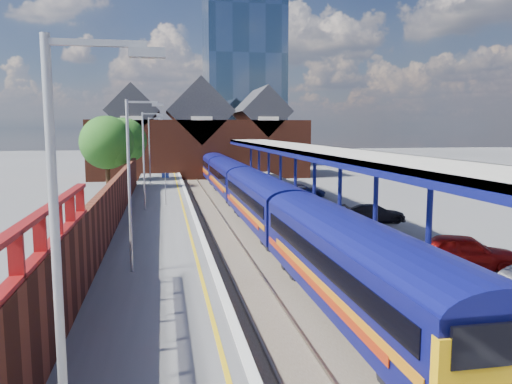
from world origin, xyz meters
TOP-DOWN VIEW (x-y plane):
  - ground at (0.00, 30.00)m, footprint 240.00×240.00m
  - ballast_bed at (0.00, 20.00)m, footprint 6.00×76.00m
  - rails at (0.00, 20.00)m, footprint 4.51×76.00m
  - left_platform at (-5.50, 20.00)m, footprint 5.00×76.00m
  - right_platform at (6.00, 20.00)m, footprint 6.00×76.00m
  - coping_left at (-3.15, 20.00)m, footprint 0.30×76.00m
  - coping_right at (3.15, 20.00)m, footprint 0.30×76.00m
  - yellow_line at (-3.75, 20.00)m, footprint 0.14×76.00m
  - train at (1.49, 26.77)m, footprint 2.87×65.90m
  - canopy at (5.48, 21.95)m, footprint 4.50×52.00m
  - lamp_post_a at (-6.36, -8.00)m, footprint 1.48×0.18m
  - lamp_post_b at (-6.36, 6.00)m, footprint 1.48×0.18m
  - lamp_post_c at (-6.36, 22.00)m, footprint 1.48×0.18m
  - lamp_post_d at (-6.36, 38.00)m, footprint 1.48×0.18m
  - platform_sign at (-5.00, 24.00)m, footprint 0.55×0.08m
  - brick_wall at (-8.10, 13.54)m, footprint 0.35×50.00m
  - station_building at (0.00, 58.00)m, footprint 30.00×12.12m
  - glass_tower at (10.00, 80.00)m, footprint 14.20×14.20m
  - tree_near at (-10.35, 35.91)m, footprint 5.20×5.20m
  - tree_far at (-9.35, 43.91)m, footprint 5.20×5.20m
  - parked_car_red at (7.20, 3.89)m, footprint 4.66×3.22m
  - parked_car_dark at (7.85, 14.45)m, footprint 3.99×1.80m
  - parked_car_blue at (6.48, 26.30)m, footprint 4.27×2.51m

SIDE VIEW (x-z plane):
  - ground at x=0.00m, z-range 0.00..0.00m
  - ballast_bed at x=0.00m, z-range 0.00..0.06m
  - rails at x=0.00m, z-range 0.05..0.19m
  - left_platform at x=-5.50m, z-range 0.00..1.00m
  - right_platform at x=6.00m, z-range 0.00..1.00m
  - yellow_line at x=-3.75m, z-range 1.00..1.01m
  - coping_left at x=-3.15m, z-range 1.00..1.05m
  - coping_right at x=3.15m, z-range 1.00..1.05m
  - parked_car_blue at x=6.48m, z-range 1.00..2.12m
  - parked_car_dark at x=7.85m, z-range 1.00..2.13m
  - parked_car_red at x=7.20m, z-range 1.00..2.47m
  - train at x=1.49m, z-range 0.40..3.85m
  - brick_wall at x=-8.10m, z-range 0.52..4.38m
  - platform_sign at x=-5.00m, z-range 1.44..3.94m
  - lamp_post_a at x=-6.36m, z-range 1.49..8.49m
  - lamp_post_b at x=-6.36m, z-range 1.49..8.49m
  - lamp_post_c at x=-6.36m, z-range 1.49..8.49m
  - lamp_post_d at x=-6.36m, z-range 1.49..8.49m
  - canopy at x=5.48m, z-range 3.01..7.49m
  - tree_near at x=-10.35m, z-range 1.30..9.40m
  - tree_far at x=-9.35m, z-range 1.30..9.40m
  - station_building at x=0.00m, z-range -1.44..12.34m
  - glass_tower at x=10.00m, z-range 0.05..40.35m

